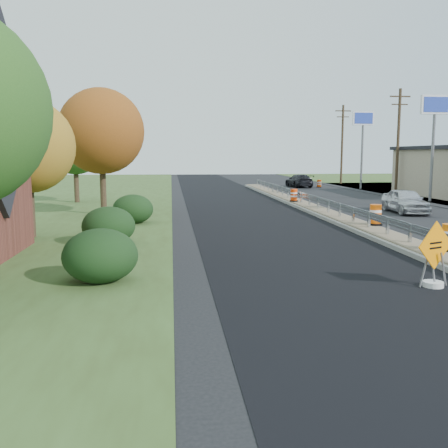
{
  "coord_description": "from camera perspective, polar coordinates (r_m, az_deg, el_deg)",
  "views": [
    {
      "loc": [
        -9.01,
        -19.87,
        3.54
      ],
      "look_at": [
        -7.17,
        -2.49,
        1.1
      ],
      "focal_mm": 40.0,
      "sensor_mm": 36.0,
      "label": 1
    }
  ],
  "objects": [
    {
      "name": "barrel_median_mid",
      "position": [
        24.56,
        16.93,
        0.96
      ],
      "size": [
        0.67,
        0.67,
        0.98
      ],
      "color": "black",
      "rests_on": "median"
    },
    {
      "name": "utility_pole_north",
      "position": [
        62.35,
        13.35,
        9.01
      ],
      "size": [
        1.9,
        0.26,
        9.4
      ],
      "color": "#473523",
      "rests_on": "ground"
    },
    {
      "name": "ground",
      "position": [
        22.1,
        18.13,
        -1.67
      ],
      "size": [
        140.0,
        140.0,
        0.0
      ],
      "primitive_type": "plane",
      "color": "black",
      "rests_on": "ground"
    },
    {
      "name": "hedge_south",
      "position": [
        14.28,
        -13.95,
        -3.51
      ],
      "size": [
        2.09,
        2.09,
        1.52
      ],
      "primitive_type": "ellipsoid",
      "color": "black",
      "rests_on": "ground"
    },
    {
      "name": "milled_overlay",
      "position": [
        30.42,
        2.73,
        1.27
      ],
      "size": [
        7.2,
        120.0,
        0.01
      ],
      "primitive_type": "cube",
      "color": "black",
      "rests_on": "ground"
    },
    {
      "name": "car_silver",
      "position": [
        32.37,
        20.03,
        2.51
      ],
      "size": [
        2.04,
        4.46,
        1.48
      ],
      "primitive_type": "imported",
      "rotation": [
        0.0,
        0.0,
        -0.07
      ],
      "color": "silver",
      "rests_on": "ground"
    },
    {
      "name": "guardrail",
      "position": [
        30.37,
        11.27,
        2.48
      ],
      "size": [
        0.1,
        46.15,
        0.72
      ],
      "color": "silver",
      "rests_on": "median"
    },
    {
      "name": "pylon_sign_mid",
      "position": [
        40.93,
        22.94,
        11.44
      ],
      "size": [
        2.2,
        0.3,
        7.9
      ],
      "color": "slate",
      "rests_on": "ground"
    },
    {
      "name": "median",
      "position": [
        29.48,
        11.81,
        1.1
      ],
      "size": [
        1.6,
        55.0,
        0.23
      ],
      "color": "gray",
      "rests_on": "ground"
    },
    {
      "name": "hedge_north",
      "position": [
        26.09,
        -10.37,
        1.7
      ],
      "size": [
        2.09,
        2.09,
        1.52
      ],
      "primitive_type": "ellipsoid",
      "color": "black",
      "rests_on": "ground"
    },
    {
      "name": "caution_sign",
      "position": [
        14.54,
        22.86,
        -4.92
      ],
      "size": [
        1.21,
        0.54,
        1.8
      ],
      "rotation": [
        0.0,
        0.0,
        0.41
      ],
      "color": "white",
      "rests_on": "ground"
    },
    {
      "name": "barrel_median_far",
      "position": [
        35.81,
        7.99,
        3.24
      ],
      "size": [
        0.6,
        0.6,
        0.88
      ],
      "color": "black",
      "rests_on": "median"
    },
    {
      "name": "pylon_sign_north",
      "position": [
        53.63,
        15.6,
        10.79
      ],
      "size": [
        2.2,
        0.3,
        7.9
      ],
      "color": "slate",
      "rests_on": "ground"
    },
    {
      "name": "hedge_mid",
      "position": [
        20.21,
        -13.05,
        -0.16
      ],
      "size": [
        2.09,
        2.09,
        1.52
      ],
      "primitive_type": "ellipsoid",
      "color": "black",
      "rests_on": "ground"
    },
    {
      "name": "tree_near_yellow",
      "position": [
        22.67,
        -21.58,
        8.27
      ],
      "size": [
        3.96,
        3.96,
        5.88
      ],
      "color": "#473523",
      "rests_on": "ground"
    },
    {
      "name": "barrel_shoulder_far",
      "position": [
        55.4,
        10.82,
        4.54
      ],
      "size": [
        0.56,
        0.56,
        0.82
      ],
      "color": "black",
      "rests_on": "ground"
    },
    {
      "name": "car_dark_far",
      "position": [
        55.37,
        8.58,
        4.92
      ],
      "size": [
        2.31,
        4.97,
        1.4
      ],
      "primitive_type": "imported",
      "rotation": [
        0.0,
        0.0,
        3.21
      ],
      "color": "black",
      "rests_on": "ground"
    },
    {
      "name": "tree_near_red",
      "position": [
        30.16,
        -13.85,
        10.24
      ],
      "size": [
        4.95,
        4.95,
        7.35
      ],
      "color": "#473523",
      "rests_on": "ground"
    },
    {
      "name": "utility_pole_nmid",
      "position": [
        48.44,
        19.28,
        9.15
      ],
      "size": [
        1.9,
        0.26,
        9.4
      ],
      "color": "#473523",
      "rests_on": "ground"
    },
    {
      "name": "tree_near_back",
      "position": [
        38.51,
        -16.68,
        8.62
      ],
      "size": [
        4.29,
        4.29,
        6.37
      ],
      "color": "#473523",
      "rests_on": "ground"
    }
  ]
}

